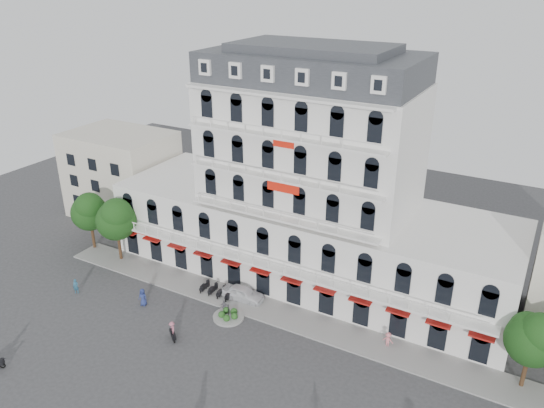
{
  "coord_description": "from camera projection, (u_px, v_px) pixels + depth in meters",
  "views": [
    {
      "loc": [
        22.59,
        -30.67,
        32.32
      ],
      "look_at": [
        -0.19,
        10.0,
        11.71
      ],
      "focal_mm": 35.0,
      "sensor_mm": 36.0,
      "label": 1
    }
  ],
  "objects": [
    {
      "name": "main_building",
      "position": [
        309.0,
        193.0,
        57.97
      ],
      "size": [
        45.0,
        15.0,
        25.8
      ],
      "color": "silver",
      "rests_on": "ground"
    },
    {
      "name": "tree_west_outer",
      "position": [
        89.0,
        210.0,
        65.03
      ],
      "size": [
        4.5,
        4.48,
        7.76
      ],
      "color": "#382314",
      "rests_on": "ground"
    },
    {
      "name": "traffic_island",
      "position": [
        229.0,
        316.0,
        53.66
      ],
      "size": [
        3.2,
        3.2,
        1.6
      ],
      "color": "gray",
      "rests_on": "ground"
    },
    {
      "name": "tree_west_inner",
      "position": [
        116.0,
        218.0,
        62.27
      ],
      "size": [
        4.76,
        4.76,
        8.25
      ],
      "color": "#382314",
      "rests_on": "ground"
    },
    {
      "name": "rider_center",
      "position": [
        172.0,
        330.0,
        50.24
      ],
      "size": [
        1.4,
        1.21,
        1.98
      ],
      "rotation": [
        0.0,
        0.0,
        5.6
      ],
      "color": "black",
      "rests_on": "ground"
    },
    {
      "name": "parked_car",
      "position": [
        243.0,
        293.0,
        56.43
      ],
      "size": [
        4.75,
        2.25,
        1.57
      ],
      "primitive_type": "imported",
      "rotation": [
        0.0,
        0.0,
        1.66
      ],
      "color": "white",
      "rests_on": "ground"
    },
    {
      "name": "pedestrian_far",
      "position": [
        76.0,
        286.0,
        57.57
      ],
      "size": [
        0.73,
        0.64,
        1.69
      ],
      "primitive_type": "imported",
      "rotation": [
        0.0,
        0.0,
        0.48
      ],
      "color": "#275976",
      "rests_on": "ground"
    },
    {
      "name": "pedestrian_mid",
      "position": [
        224.0,
        307.0,
        54.26
      ],
      "size": [
        0.94,
        0.57,
        1.49
      ],
      "primitive_type": "imported",
      "rotation": [
        0.0,
        0.0,
        3.39
      ],
      "color": "slate",
      "rests_on": "ground"
    },
    {
      "name": "flank_building_west",
      "position": [
        122.0,
        174.0,
        74.58
      ],
      "size": [
        14.0,
        10.0,
        12.0
      ],
      "primitive_type": "cube",
      "color": "beige",
      "rests_on": "ground"
    },
    {
      "name": "ground",
      "position": [
        220.0,
        363.0,
        47.64
      ],
      "size": [
        120.0,
        120.0,
        0.0
      ],
      "primitive_type": "plane",
      "color": "#38383A",
      "rests_on": "ground"
    },
    {
      "name": "pedestrian_left",
      "position": [
        143.0,
        297.0,
        55.45
      ],
      "size": [
        1.05,
        0.78,
        1.94
      ],
      "primitive_type": "imported",
      "rotation": [
        0.0,
        0.0,
        0.18
      ],
      "color": "navy",
      "rests_on": "ground"
    },
    {
      "name": "pedestrian_right",
      "position": [
        388.0,
        340.0,
        49.32
      ],
      "size": [
        1.06,
        0.66,
        1.58
      ],
      "primitive_type": "imported",
      "rotation": [
        0.0,
        0.0,
        3.07
      ],
      "color": "#DF767E",
      "rests_on": "ground"
    },
    {
      "name": "tree_east_inner",
      "position": [
        534.0,
        337.0,
        42.74
      ],
      "size": [
        4.4,
        4.37,
        7.57
      ],
      "color": "#382314",
      "rests_on": "ground"
    },
    {
      "name": "parked_scooter_row",
      "position": [
        217.0,
        295.0,
        57.5
      ],
      "size": [
        4.4,
        1.8,
        1.1
      ],
      "primitive_type": null,
      "color": "black",
      "rests_on": "ground"
    },
    {
      "name": "sidewalk",
      "position": [
        269.0,
        310.0,
        54.78
      ],
      "size": [
        53.0,
        4.0,
        0.16
      ],
      "primitive_type": "cube",
      "color": "gray",
      "rests_on": "ground"
    }
  ]
}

